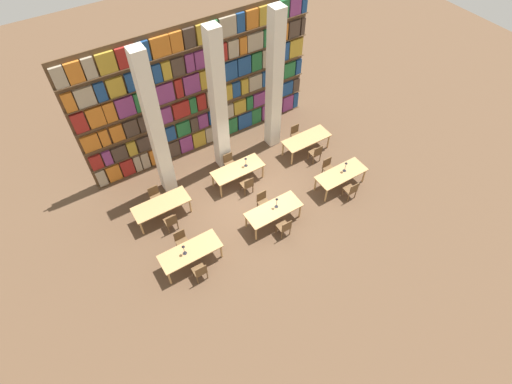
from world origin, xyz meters
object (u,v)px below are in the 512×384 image
at_px(reading_table_5, 306,140).
at_px(chair_4, 351,190).
at_px(chair_6, 171,221).
at_px(reading_table_4, 238,170).
at_px(chair_7, 155,196).
at_px(reading_table_3, 161,205).
at_px(desk_lamp_1, 277,201).
at_px(chair_1, 182,241).
at_px(pillar_center, 218,105).
at_px(chair_2, 285,227).
at_px(chair_5, 328,167).
at_px(reading_table_1, 274,211).
at_px(chair_0, 200,271).
at_px(desk_lamp_0, 184,248).
at_px(pillar_left, 155,129).
at_px(pillar_right, 274,84).
at_px(reading_table_2, 341,175).
at_px(chair_8, 247,185).
at_px(chair_10, 316,153).
at_px(chair_11, 296,134).
at_px(chair_9, 229,163).
at_px(reading_table_0, 190,252).
at_px(chair_3, 263,201).
at_px(desk_lamp_3, 246,160).
at_px(desk_lamp_2, 346,165).

bearing_deg(reading_table_5, chair_4, -92.18).
distance_m(chair_6, reading_table_4, 3.30).
bearing_deg(chair_7, chair_4, 150.17).
bearing_deg(reading_table_3, desk_lamp_1, -33.91).
bearing_deg(chair_1, pillar_center, -138.00).
xyz_separation_m(chair_2, chair_5, (3.15, 1.46, 0.00)).
xyz_separation_m(chair_1, reading_table_4, (3.24, 1.69, 0.19)).
relative_size(reading_table_1, chair_6, 2.40).
height_order(chair_0, desk_lamp_0, desk_lamp_0).
distance_m(chair_0, reading_table_4, 4.48).
height_order(pillar_left, chair_7, pillar_left).
relative_size(pillar_right, reading_table_2, 2.89).
distance_m(pillar_left, pillar_right, 4.91).
height_order(chair_8, chair_10, same).
distance_m(desk_lamp_0, chair_11, 7.41).
xyz_separation_m(pillar_center, chair_10, (3.32, -1.95, -2.54)).
distance_m(chair_2, chair_10, 4.03).
height_order(chair_0, chair_5, same).
bearing_deg(chair_11, pillar_left, -5.54).
relative_size(reading_table_3, chair_9, 2.40).
bearing_deg(chair_6, chair_1, -91.60).
xyz_separation_m(pillar_center, reading_table_3, (-3.25, -1.28, -2.35)).
height_order(reading_table_0, reading_table_2, same).
bearing_deg(chair_3, chair_2, 90.00).
xyz_separation_m(reading_table_1, desk_lamp_3, (0.28, 2.38, 0.38)).
height_order(reading_table_0, chair_10, chair_10).
relative_size(reading_table_2, chair_10, 2.40).
xyz_separation_m(chair_7, reading_table_5, (6.56, -0.68, 0.19)).
relative_size(chair_0, reading_table_5, 0.42).
distance_m(reading_table_4, reading_table_5, 3.34).
bearing_deg(chair_11, reading_table_4, 11.51).
bearing_deg(chair_11, chair_5, 87.63).
height_order(pillar_right, desk_lamp_2, pillar_right).
distance_m(chair_8, chair_9, 1.39).
relative_size(desk_lamp_0, reading_table_1, 0.22).
height_order(desk_lamp_0, chair_7, desk_lamp_0).
relative_size(chair_1, reading_table_3, 0.42).
bearing_deg(chair_2, reading_table_3, 137.26).
relative_size(desk_lamp_1, reading_table_2, 0.24).
height_order(reading_table_4, reading_table_5, same).
bearing_deg(desk_lamp_2, chair_9, 138.85).
distance_m(reading_table_1, desk_lamp_3, 2.43).
height_order(reading_table_3, chair_6, chair_6).
bearing_deg(chair_1, reading_table_5, -165.80).
relative_size(pillar_center, reading_table_5, 2.89).
height_order(chair_5, chair_9, same).
bearing_deg(chair_1, chair_3, 179.51).
xyz_separation_m(chair_2, desk_lamp_1, (0.14, 0.74, 0.60)).
distance_m(chair_5, reading_table_3, 6.67).
bearing_deg(desk_lamp_1, chair_4, -12.55).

